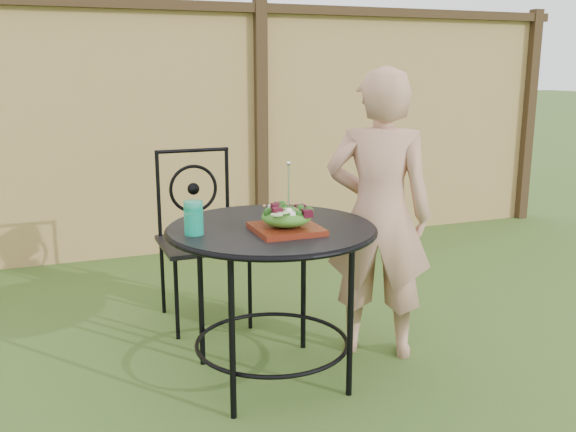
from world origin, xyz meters
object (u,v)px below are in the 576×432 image
at_px(patio_table, 272,257).
at_px(diner, 379,215).
at_px(patio_chair, 201,232).
at_px(salad_plate, 286,229).

height_order(patio_table, diner, diner).
bearing_deg(patio_chair, salad_plate, -81.85).
bearing_deg(salad_plate, diner, 20.71).
xyz_separation_m(diner, salad_plate, (-0.56, -0.21, 0.03)).
bearing_deg(patio_chair, patio_table, -82.45).
bearing_deg(patio_chair, diner, -47.39).
xyz_separation_m(patio_chair, salad_plate, (0.14, -0.97, 0.23)).
distance_m(patio_table, diner, 0.60).
distance_m(patio_table, patio_chair, 0.86).
relative_size(patio_table, patio_chair, 0.97).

